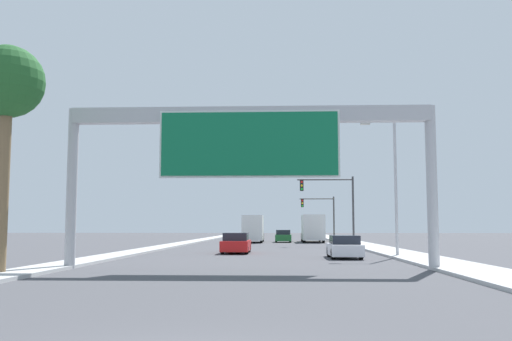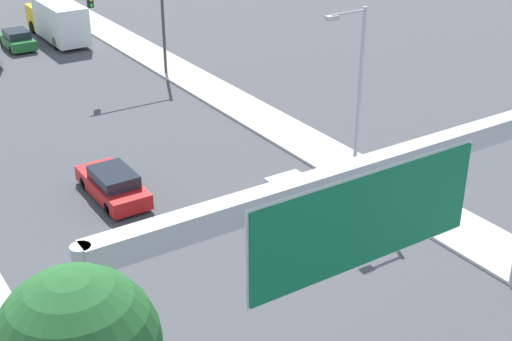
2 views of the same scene
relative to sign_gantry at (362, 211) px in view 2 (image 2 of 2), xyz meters
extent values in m
cube|color=#B4B4B4|center=(9.50, 42.12, -5.74)|extent=(3.00, 120.00, 0.15)
cube|color=#B2B2B7|center=(0.00, 0.12, 1.21)|extent=(16.40, 0.60, 0.70)
cube|color=white|center=(0.00, -0.18, -0.18)|extent=(8.18, 0.08, 3.08)
cube|color=#0F6B42|center=(0.00, -0.23, -0.18)|extent=(7.98, 0.16, 2.88)
cube|color=#1E662D|center=(1.75, 42.40, -5.27)|extent=(1.88, 4.25, 0.73)
cube|color=#1E232D|center=(1.75, 42.19, -4.63)|extent=(1.65, 2.21, 0.56)
cylinder|color=black|center=(0.92, 43.72, -5.49)|extent=(0.22, 0.64, 0.64)
cylinder|color=black|center=(2.58, 43.72, -5.49)|extent=(0.22, 0.64, 0.64)
cylinder|color=black|center=(0.92, 41.08, -5.49)|extent=(0.22, 0.64, 0.64)
cylinder|color=black|center=(2.58, 41.08, -5.49)|extent=(0.22, 0.64, 0.64)
cube|color=red|center=(-1.75, 15.14, -5.28)|extent=(1.89, 4.80, 0.72)
cube|color=#1E232D|center=(-1.75, 14.90, -4.64)|extent=(1.67, 2.49, 0.55)
cylinder|color=black|center=(-2.59, 16.63, -5.49)|extent=(0.22, 0.64, 0.64)
cylinder|color=black|center=(-0.91, 16.63, -5.49)|extent=(0.22, 0.64, 0.64)
cylinder|color=black|center=(-2.59, 13.65, -5.49)|extent=(0.22, 0.64, 0.64)
cylinder|color=black|center=(-0.91, 13.65, -5.49)|extent=(0.22, 0.64, 0.64)
cube|color=silver|center=(5.25, 9.23, -5.30)|extent=(1.84, 4.58, 0.67)
cube|color=#1E232D|center=(5.25, 9.00, -4.71)|extent=(1.62, 2.38, 0.52)
cylinder|color=black|center=(4.44, 10.65, -5.49)|extent=(0.22, 0.64, 0.64)
cylinder|color=black|center=(6.06, 10.65, -5.49)|extent=(0.22, 0.64, 0.64)
cylinder|color=black|center=(4.44, 7.81, -5.49)|extent=(0.22, 0.64, 0.64)
cylinder|color=black|center=(6.06, 7.81, -5.49)|extent=(0.22, 0.64, 0.64)
cube|color=yellow|center=(5.25, 46.34, -4.57)|extent=(2.28, 2.47, 1.89)
cube|color=silver|center=(5.25, 41.93, -4.05)|extent=(2.48, 6.36, 2.92)
cylinder|color=black|center=(4.15, 46.22, -5.31)|extent=(0.28, 1.00, 1.00)
cylinder|color=black|center=(6.35, 46.22, -5.31)|extent=(0.28, 1.00, 1.00)
cylinder|color=black|center=(4.15, 40.34, -5.31)|extent=(0.28, 1.00, 1.00)
cylinder|color=black|center=(6.35, 40.34, -5.31)|extent=(0.28, 1.00, 1.00)
cylinder|color=#3D3D3F|center=(8.50, 30.12, -2.44)|extent=(0.20, 0.20, 6.75)
cylinder|color=yellow|center=(3.52, 29.96, 0.06)|extent=(0.22, 0.04, 0.22)
cylinder|color=green|center=(3.52, 29.96, -0.29)|extent=(0.22, 0.04, 0.22)
cylinder|color=#B2B2B7|center=(8.60, 10.05, -1.49)|extent=(0.18, 0.18, 8.65)
cylinder|color=#B2B2B7|center=(7.69, 10.05, 2.68)|extent=(1.82, 0.12, 0.12)
cube|color=#B2B2A8|center=(6.78, 10.05, 2.58)|extent=(0.60, 0.28, 0.20)
camera|label=1|loc=(1.38, -25.68, -3.88)|focal=40.00mm
camera|label=2|loc=(-12.27, -13.28, 9.98)|focal=50.00mm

